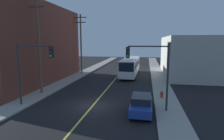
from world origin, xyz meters
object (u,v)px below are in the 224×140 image
object	(u,v)px
traffic_signal_left_corner	(33,63)
fire_hydrant	(162,94)
city_bus	(130,66)
parked_car_blue	(141,104)
utility_pole_mid	(81,42)
utility_pole_near	(39,40)
traffic_signal_right_corner	(150,64)

from	to	relation	value
traffic_signal_left_corner	fire_hydrant	bearing A→B (deg)	21.26
city_bus	parked_car_blue	xyz separation A→B (m)	(2.55, -18.44, -0.98)
parked_car_blue	traffic_signal_left_corner	world-z (taller)	traffic_signal_left_corner
fire_hydrant	parked_car_blue	bearing A→B (deg)	-114.55
city_bus	utility_pole_mid	size ratio (longest dim) A/B	1.09
city_bus	traffic_signal_left_corner	size ratio (longest dim) A/B	2.03
utility_pole_near	utility_pole_mid	xyz separation A→B (m)	(-0.03, 14.36, -0.15)
traffic_signal_left_corner	traffic_signal_right_corner	size ratio (longest dim) A/B	1.00
parked_car_blue	traffic_signal_right_corner	bearing A→B (deg)	42.68
traffic_signal_left_corner	traffic_signal_right_corner	xyz separation A→B (m)	(10.82, 0.78, 0.00)
utility_pole_mid	traffic_signal_right_corner	bearing A→B (deg)	-54.49
utility_pole_mid	fire_hydrant	size ratio (longest dim) A/B	13.35
utility_pole_mid	fire_hydrant	world-z (taller)	utility_pole_mid
traffic_signal_left_corner	fire_hydrant	size ratio (longest dim) A/B	7.14
traffic_signal_left_corner	traffic_signal_right_corner	distance (m)	10.85
utility_pole_mid	traffic_signal_left_corner	world-z (taller)	utility_pole_mid
city_bus	utility_pole_mid	bearing A→B (deg)	-179.89
city_bus	traffic_signal_right_corner	distance (m)	18.29
utility_pole_near	traffic_signal_left_corner	world-z (taller)	utility_pole_near
city_bus	traffic_signal_left_corner	bearing A→B (deg)	-112.24
traffic_signal_right_corner	traffic_signal_left_corner	bearing A→B (deg)	-175.86
utility_pole_near	fire_hydrant	size ratio (longest dim) A/B	13.70
city_bus	traffic_signal_left_corner	world-z (taller)	traffic_signal_left_corner
city_bus	traffic_signal_left_corner	distance (m)	20.26
city_bus	fire_hydrant	distance (m)	14.65
city_bus	traffic_signal_right_corner	xyz separation A→B (m)	(3.21, -17.83, 2.49)
parked_car_blue	fire_hydrant	distance (m)	5.06
parked_car_blue	traffic_signal_right_corner	distance (m)	3.58
parked_car_blue	traffic_signal_left_corner	size ratio (longest dim) A/B	0.74
city_bus	traffic_signal_right_corner	world-z (taller)	traffic_signal_right_corner
parked_car_blue	traffic_signal_right_corner	world-z (taller)	traffic_signal_right_corner
utility_pole_mid	traffic_signal_left_corner	size ratio (longest dim) A/B	1.87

